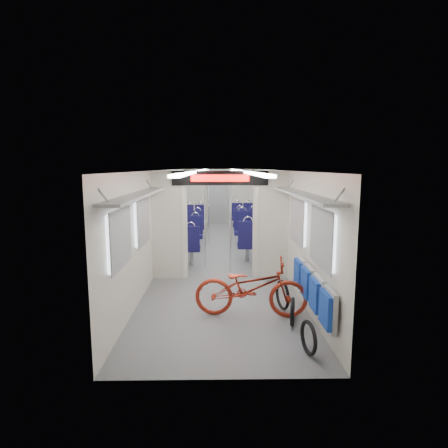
% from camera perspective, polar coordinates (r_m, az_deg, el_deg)
% --- Properties ---
extents(carriage, '(12.00, 12.02, 2.31)m').
position_cam_1_polar(carriage, '(9.68, -0.68, 3.48)').
color(carriage, '#515456').
rests_on(carriage, ground).
extents(bicycle, '(1.85, 0.81, 0.95)m').
position_cam_1_polar(bicycle, '(6.07, 4.12, -9.63)').
color(bicycle, '#9C2716').
rests_on(bicycle, ground).
extents(flip_bench, '(0.12, 2.11, 0.52)m').
position_cam_1_polar(flip_bench, '(5.81, 13.24, -9.55)').
color(flip_bench, gray).
rests_on(flip_bench, carriage).
extents(bike_hoop_a, '(0.13, 0.45, 0.45)m').
position_cam_1_polar(bike_hoop_a, '(5.11, 12.74, -16.78)').
color(bike_hoop_a, black).
rests_on(bike_hoop_a, ground).
extents(bike_hoop_b, '(0.16, 0.44, 0.44)m').
position_cam_1_polar(bike_hoop_b, '(5.89, 10.37, -13.22)').
color(bike_hoop_b, black).
rests_on(bike_hoop_b, ground).
extents(bike_hoop_c, '(0.17, 0.50, 0.51)m').
position_cam_1_polar(bike_hoop_c, '(6.47, 8.89, -10.83)').
color(bike_hoop_c, black).
rests_on(bike_hoop_c, ground).
extents(seat_bay_near_left, '(0.90, 2.03, 1.09)m').
position_cam_1_polar(seat_bay_near_left, '(10.02, -6.03, -1.95)').
color(seat_bay_near_left, '#0F0C37').
rests_on(seat_bay_near_left, ground).
extents(seat_bay_near_right, '(0.96, 2.32, 1.18)m').
position_cam_1_polar(seat_bay_near_right, '(10.44, 4.45, -1.28)').
color(seat_bay_near_right, '#0F0C37').
rests_on(seat_bay_near_right, ground).
extents(seat_bay_far_left, '(0.90, 2.03, 1.09)m').
position_cam_1_polar(seat_bay_far_left, '(13.22, -4.81, 0.64)').
color(seat_bay_far_left, '#0F0C37').
rests_on(seat_bay_far_left, ground).
extents(seat_bay_far_right, '(0.91, 2.09, 1.11)m').
position_cam_1_polar(seat_bay_far_right, '(13.66, 3.17, 0.96)').
color(seat_bay_far_right, '#0F0C37').
rests_on(seat_bay_far_right, ground).
extents(stanchion_near_left, '(0.04, 0.04, 2.30)m').
position_cam_1_polar(stanchion_near_left, '(8.72, -2.90, 0.58)').
color(stanchion_near_left, silver).
rests_on(stanchion_near_left, ground).
extents(stanchion_near_right, '(0.05, 0.05, 2.30)m').
position_cam_1_polar(stanchion_near_right, '(8.36, 0.97, 0.24)').
color(stanchion_near_right, silver).
rests_on(stanchion_near_right, ground).
extents(stanchion_far_left, '(0.04, 0.04, 2.30)m').
position_cam_1_polar(stanchion_far_left, '(11.71, -2.35, 2.65)').
color(stanchion_far_left, silver).
rests_on(stanchion_far_left, ground).
extents(stanchion_far_right, '(0.04, 0.04, 2.30)m').
position_cam_1_polar(stanchion_far_right, '(11.63, 1.08, 2.62)').
color(stanchion_far_right, silver).
rests_on(stanchion_far_right, ground).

